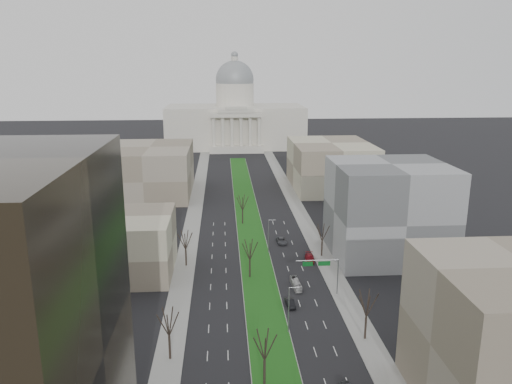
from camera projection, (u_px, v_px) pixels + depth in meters
name	position (u px, v px, depth m)	size (l,w,h in m)	color
ground	(249.00, 224.00, 154.40)	(600.00, 600.00, 0.00)	black
median	(249.00, 225.00, 153.39)	(8.00, 222.03, 0.20)	#999993
sidewalk_left	(187.00, 255.00, 129.07)	(5.00, 330.00, 0.15)	gray
sidewalk_right	(320.00, 252.00, 131.38)	(5.00, 330.00, 0.15)	gray
capitol	(235.00, 119.00, 294.83)	(80.00, 46.00, 55.00)	beige
building_beige_left	(117.00, 245.00, 116.66)	(26.00, 22.00, 14.00)	gray
building_grey_right	(388.00, 210.00, 126.59)	(28.00, 26.00, 24.00)	slate
building_far_left	(151.00, 170.00, 188.48)	(30.00, 40.00, 18.00)	gray
building_far_right	(331.00, 165.00, 197.93)	(30.00, 40.00, 18.00)	gray
tree_left_mid	(168.00, 322.00, 81.96)	(5.40, 5.40, 9.72)	black
tree_left_far	(185.00, 239.00, 120.64)	(5.28, 5.28, 9.50)	black
tree_right_mid	(367.00, 303.00, 88.05)	(5.52, 5.52, 9.94)	black
tree_right_far	(322.00, 232.00, 126.85)	(5.04, 5.04, 9.07)	black
tree_median_a	(265.00, 345.00, 75.23)	(5.40, 5.40, 9.72)	black
tree_median_b	(250.00, 249.00, 113.87)	(5.40, 5.40, 9.72)	black
tree_median_c	(242.00, 202.00, 152.52)	(5.40, 5.40, 9.72)	black
streetlamp_median_b	(289.00, 309.00, 90.65)	(1.90, 0.20, 9.16)	gray
streetlamp_median_c	(269.00, 236.00, 129.29)	(1.90, 0.20, 9.16)	gray
mast_arm_signs	(325.00, 268.00, 105.48)	(9.12, 0.24, 8.09)	gray
car_black	(290.00, 303.00, 101.77)	(1.51, 4.34, 1.43)	black
car_red	(309.00, 258.00, 125.10)	(2.24, 5.50, 1.60)	maroon
car_grey_far	(281.00, 241.00, 137.63)	(2.39, 5.18, 1.44)	#44454B
box_van	(296.00, 284.00, 110.16)	(1.50, 6.40, 1.78)	silver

